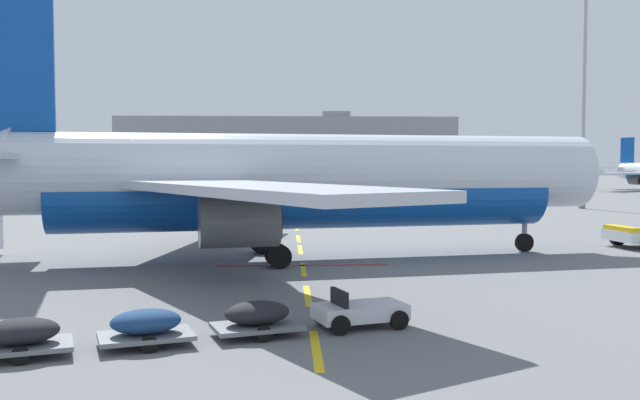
{
  "coord_description": "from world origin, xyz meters",
  "views": [
    {
      "loc": [
        17.24,
        -10.5,
        4.79
      ],
      "look_at": [
        18.87,
        23.41,
        2.98
      ],
      "focal_mm": 39.42,
      "sensor_mm": 36.0,
      "label": 1
    }
  ],
  "objects": [
    {
      "name": "baggage_train",
      "position": [
        15.03,
        8.24,
        0.53
      ],
      "size": [
        11.48,
        5.02,
        1.14
      ],
      "color": "silver",
      "rests_on": "ground"
    },
    {
      "name": "airliner_foreground",
      "position": [
        17.77,
        24.19,
        3.95
      ],
      "size": [
        34.7,
        34.03,
        12.2
      ],
      "color": "silver",
      "rests_on": "ground"
    },
    {
      "name": "terminal_satellite",
      "position": [
        17.5,
        143.3,
        7.17
      ],
      "size": [
        70.83,
        19.31,
        15.9
      ],
      "color": "gray",
      "rests_on": "ground"
    },
    {
      "name": "ground",
      "position": [
        40.0,
        40.0,
        0.0
      ],
      "size": [
        400.0,
        400.0,
        0.0
      ],
      "primitive_type": "plane",
      "color": "slate"
    },
    {
      "name": "apron_light_mast_far",
      "position": [
        48.13,
        61.31,
        16.36
      ],
      "size": [
        1.8,
        1.8,
        26.52
      ],
      "color": "slate",
      "rests_on": "ground"
    },
    {
      "name": "apron_paint_markings",
      "position": [
        18.0,
        37.31,
        0.0
      ],
      "size": [
        8.0,
        95.86,
        0.01
      ],
      "color": "yellow",
      "rests_on": "ground"
    }
  ]
}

